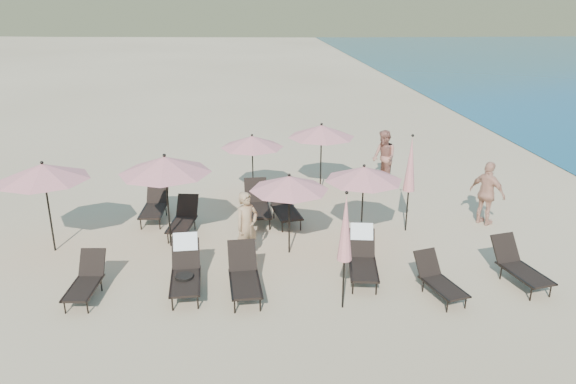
{
  "coord_description": "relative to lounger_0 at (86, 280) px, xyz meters",
  "views": [
    {
      "loc": [
        -2.37,
        -11.08,
        6.35
      ],
      "look_at": [
        -0.91,
        3.5,
        1.1
      ],
      "focal_mm": 35.0,
      "sensor_mm": 36.0,
      "label": 1
    }
  ],
  "objects": [
    {
      "name": "lounger_5",
      "position": [
        9.72,
        -0.35,
        0.04
      ],
      "size": [
        0.94,
        1.74,
        0.95
      ],
      "rotation": [
        0.0,
        0.0,
        0.2
      ],
      "color": "black",
      "rests_on": "ground"
    },
    {
      "name": "umbrella_open_3",
      "position": [
        3.9,
        5.85,
        1.49
      ],
      "size": [
        2.0,
        2.0,
        2.15
      ],
      "color": "black",
      "rests_on": "ground"
    },
    {
      "name": "beachgoer_c",
      "position": [
        10.46,
        3.09,
        0.52
      ],
      "size": [
        1.0,
        1.15,
        1.86
      ],
      "primitive_type": "imported",
      "rotation": [
        0.0,
        0.0,
        2.19
      ],
      "color": "tan",
      "rests_on": "ground"
    },
    {
      "name": "umbrella_open_4",
      "position": [
        6.16,
        6.29,
        1.67
      ],
      "size": [
        2.18,
        2.18,
        2.35
      ],
      "color": "black",
      "rests_on": "ground"
    },
    {
      "name": "lounger_2",
      "position": [
        3.45,
        -0.21,
        0.05
      ],
      "size": [
        0.73,
        1.74,
        0.98
      ],
      "rotation": [
        0.0,
        0.0,
        0.05
      ],
      "color": "black",
      "rests_on": "ground"
    },
    {
      "name": "umbrella_open_1",
      "position": [
        4.65,
        1.75,
        1.49
      ],
      "size": [
        1.99,
        1.99,
        2.14
      ],
      "color": "black",
      "rests_on": "ground"
    },
    {
      "name": "lounger_8",
      "position": [
        3.95,
        4.09,
        0.08
      ],
      "size": [
        0.73,
        1.83,
        1.04
      ],
      "rotation": [
        0.0,
        0.0,
        0.02
      ],
      "color": "black",
      "rests_on": "ground"
    },
    {
      "name": "umbrella_open_0",
      "position": [
        1.58,
        2.47,
        1.83
      ],
      "size": [
        2.35,
        2.35,
        2.53
      ],
      "color": "black",
      "rests_on": "ground"
    },
    {
      "name": "umbrella_closed_0",
      "position": [
        5.51,
        -1.02,
        1.43
      ],
      "size": [
        0.31,
        0.31,
        2.64
      ],
      "color": "black",
      "rests_on": "ground"
    },
    {
      "name": "lounger_1",
      "position": [
        2.15,
        0.12,
        0.12
      ],
      "size": [
        0.71,
        1.78,
        1.09
      ],
      "rotation": [
        0.0,
        0.0,
        0.04
      ],
      "color": "black",
      "rests_on": "ground"
    },
    {
      "name": "lounger_4",
      "position": [
        7.7,
        -0.72,
        -0.01
      ],
      "size": [
        0.9,
        1.56,
        0.84
      ],
      "rotation": [
        0.0,
        0.0,
        0.25
      ],
      "color": "black",
      "rests_on": "ground"
    },
    {
      "name": "ground",
      "position": [
        5.69,
        -0.2,
        -0.41
      ],
      "size": [
        800.0,
        800.0,
        0.0
      ],
      "primitive_type": "plane",
      "color": "#D6BA8C",
      "rests_on": "ground"
    },
    {
      "name": "lounger_6",
      "position": [
        0.95,
        4.41,
        0.05
      ],
      "size": [
        0.76,
        1.73,
        0.97
      ],
      "rotation": [
        0.0,
        0.0,
        -0.07
      ],
      "color": "black",
      "rests_on": "ground"
    },
    {
      "name": "lounger_3",
      "position": [
        6.23,
        0.34,
        0.11
      ],
      "size": [
        0.89,
        1.79,
        1.07
      ],
      "rotation": [
        0.0,
        0.0,
        -0.16
      ],
      "color": "black",
      "rests_on": "ground"
    },
    {
      "name": "beachgoer_a",
      "position": [
        3.57,
        1.5,
        0.48
      ],
      "size": [
        0.77,
        0.73,
        1.77
      ],
      "primitive_type": "imported",
      "rotation": [
        0.0,
        0.0,
        0.65
      ],
      "color": "#A7815A",
      "rests_on": "ground"
    },
    {
      "name": "umbrella_open_2",
      "position": [
        6.62,
        2.19,
        1.53
      ],
      "size": [
        2.03,
        2.03,
        2.19
      ],
      "color": "black",
      "rests_on": "ground"
    },
    {
      "name": "lounger_0",
      "position": [
        0.0,
        0.0,
        0.0
      ],
      "size": [
        0.72,
        1.56,
        0.87
      ],
      "rotation": [
        0.0,
        0.0,
        -0.1
      ],
      "color": "black",
      "rests_on": "ground"
    },
    {
      "name": "umbrella_open_5",
      "position": [
        -1.4,
        2.48,
        1.74
      ],
      "size": [
        2.25,
        2.25,
        2.42
      ],
      "color": "black",
      "rests_on": "ground"
    },
    {
      "name": "side_table_1",
      "position": [
        7.77,
        0.02,
        -0.2
      ],
      "size": [
        0.36,
        0.36,
        0.41
      ],
      "primitive_type": "cylinder",
      "color": "black",
      "rests_on": "ground"
    },
    {
      "name": "side_table_0",
      "position": [
        2.13,
        -0.09,
        -0.18
      ],
      "size": [
        0.4,
        0.4,
        0.45
      ],
      "primitive_type": "cylinder",
      "color": "black",
      "rests_on": "ground"
    },
    {
      "name": "lounger_7",
      "position": [
        1.86,
        3.3,
        0.02
      ],
      "size": [
        0.87,
        1.66,
        0.91
      ],
      "rotation": [
        0.0,
        0.0,
        -0.17
      ],
      "color": "black",
      "rests_on": "ground"
    },
    {
      "name": "beachgoer_b",
      "position": [
        8.48,
        6.96,
        0.53
      ],
      "size": [
        0.9,
        1.05,
        1.88
      ],
      "primitive_type": "imported",
      "rotation": [
        0.0,
        0.0,
        -1.34
      ],
      "color": "#A46554",
      "rests_on": "ground"
    },
    {
      "name": "lounger_9",
      "position": [
        4.73,
        3.87,
        0.05
      ],
      "size": [
        0.89,
        1.76,
        0.97
      ],
      "rotation": [
        0.0,
        0.0,
        0.15
      ],
      "color": "black",
      "rests_on": "ground"
    },
    {
      "name": "umbrella_closed_1",
      "position": [
        8.06,
        2.84,
        1.53
      ],
      "size": [
        0.33,
        0.33,
        2.78
      ],
      "color": "black",
      "rests_on": "ground"
    }
  ]
}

